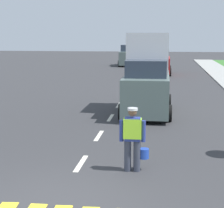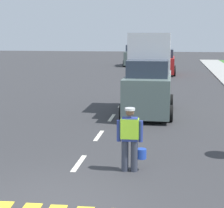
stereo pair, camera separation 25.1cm
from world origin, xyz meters
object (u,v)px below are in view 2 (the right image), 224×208
(car_outgoing_far, at_px, (164,63))
(delivery_truck, at_px, (149,77))
(road_worker, at_px, (131,136))
(car_oncoming_third, at_px, (133,56))

(car_outgoing_far, bearing_deg, delivery_truck, -90.88)
(delivery_truck, distance_m, car_outgoing_far, 16.90)
(road_worker, bearing_deg, car_oncoming_third, 95.49)
(road_worker, bearing_deg, delivery_truck, 89.95)
(road_worker, relative_size, car_oncoming_third, 0.38)
(road_worker, xyz_separation_m, car_oncoming_third, (-3.21, 33.37, 0.13))
(road_worker, relative_size, delivery_truck, 0.36)
(road_worker, xyz_separation_m, delivery_truck, (0.01, 7.68, 0.68))
(car_oncoming_third, bearing_deg, road_worker, -84.51)
(car_oncoming_third, bearing_deg, car_outgoing_far, -68.48)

